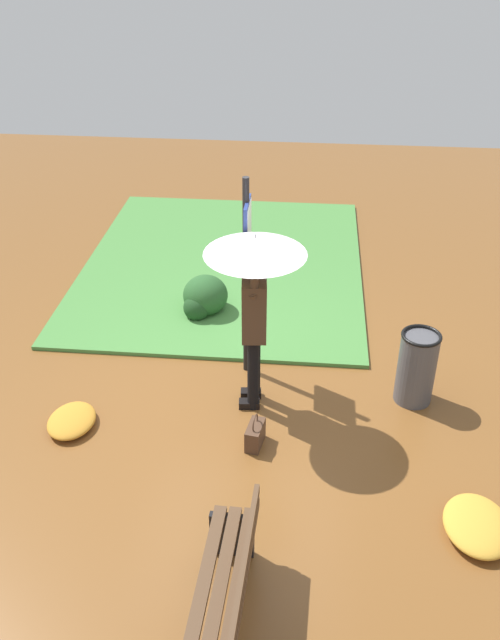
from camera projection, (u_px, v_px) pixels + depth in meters
The scene contains 10 objects.
ground_plane at pixel (240, 394), 7.40m from camera, with size 18.00×18.00×0.00m, color brown.
grass_verge at pixel (223, 264), 9.97m from camera, with size 4.80×4.00×0.05m.
person_with_umbrella at pixel (255, 278), 6.40m from camera, with size 0.96×0.96×2.04m.
info_sign_post at pixel (247, 256), 7.03m from camera, with size 0.44×0.07×2.30m.
handbag at pixel (255, 435), 6.66m from camera, with size 0.32×0.19×0.37m.
park_bench at pixel (227, 589), 4.86m from camera, with size 1.40×0.41×0.75m.
trash_bin at pixel (417, 367), 7.11m from camera, with size 0.42×0.42×0.83m.
shrub_cluster at pixel (204, 297), 8.70m from camera, with size 0.63×0.58×0.52m.
leaf_pile_near_person at pixel (72, 421), 6.93m from camera, with size 0.60×0.48×0.13m.
leaf_pile_by_bench at pixel (478, 525), 5.76m from camera, with size 0.72×0.58×0.16m.
Camera 1 is at (5.80, 0.67, 4.61)m, focal length 38.09 mm.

